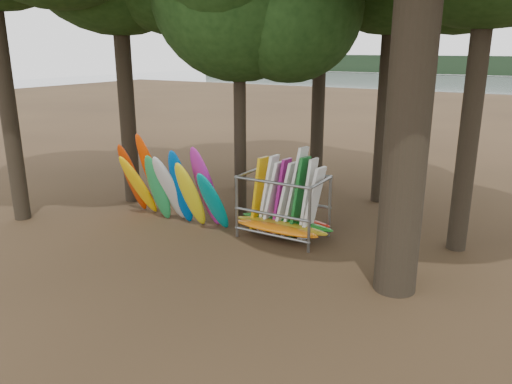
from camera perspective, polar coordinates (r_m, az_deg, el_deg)
The scene contains 4 objects.
ground at distance 14.94m, azimuth -3.61°, elevation -6.44°, with size 120.00×120.00×0.00m, color #47331E.
lake at distance 72.01m, azimuth 24.79°, elevation 10.16°, with size 160.00×160.00×0.00m, color gray.
kayak_row at distance 16.81m, azimuth -9.65°, elevation 0.54°, with size 4.28×1.79×3.17m.
storage_rack at distance 15.54m, azimuth 3.18°, elevation -1.84°, with size 3.22×1.53×2.88m.
Camera 1 is at (7.84, -11.35, 5.74)m, focal length 35.00 mm.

